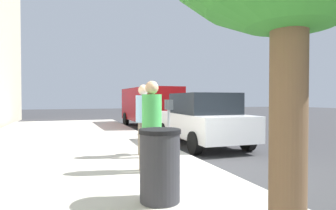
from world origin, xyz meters
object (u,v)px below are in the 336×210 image
(pedestrian_at_meter, at_px, (144,114))
(parked_van_far, at_px, (150,105))
(parked_sedan_near, at_px, (202,119))
(trash_bin, at_px, (160,165))
(pedestrian_bystander, at_px, (152,118))
(parking_meter, at_px, (169,115))

(pedestrian_at_meter, relative_size, parked_van_far, 0.34)
(parked_sedan_near, xyz_separation_m, trash_bin, (-4.78, 3.08, -0.24))
(pedestrian_at_meter, distance_m, pedestrian_bystander, 1.47)
(parked_sedan_near, bearing_deg, trash_bin, 147.17)
(pedestrian_bystander, bearing_deg, pedestrian_at_meter, 30.72)
(pedestrian_at_meter, xyz_separation_m, trash_bin, (-3.02, 0.57, -0.55))
(parking_meter, xyz_separation_m, parked_van_far, (8.07, -1.82, 0.09))
(pedestrian_at_meter, distance_m, parked_sedan_near, 3.08)
(pedestrian_bystander, distance_m, trash_bin, 1.70)
(trash_bin, bearing_deg, pedestrian_at_meter, -10.72)
(pedestrian_at_meter, relative_size, pedestrian_bystander, 1.00)
(parking_meter, distance_m, parked_sedan_near, 2.51)
(pedestrian_at_meter, height_order, trash_bin, pedestrian_at_meter)
(pedestrian_at_meter, distance_m, parked_van_far, 8.51)
(pedestrian_bystander, xyz_separation_m, trash_bin, (-1.57, 0.35, -0.55))
(pedestrian_at_meter, distance_m, trash_bin, 3.12)
(parking_meter, height_order, pedestrian_at_meter, pedestrian_at_meter)
(parking_meter, xyz_separation_m, pedestrian_at_meter, (-0.06, 0.69, 0.04))
(parking_meter, xyz_separation_m, trash_bin, (-3.08, 1.26, -0.51))
(parking_meter, relative_size, parked_sedan_near, 0.32)
(trash_bin, bearing_deg, pedestrian_bystander, -12.64)
(parked_van_far, bearing_deg, parked_sedan_near, 179.99)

